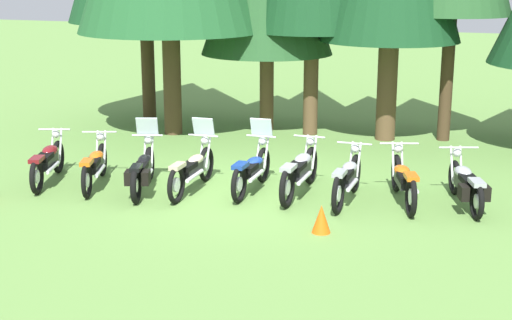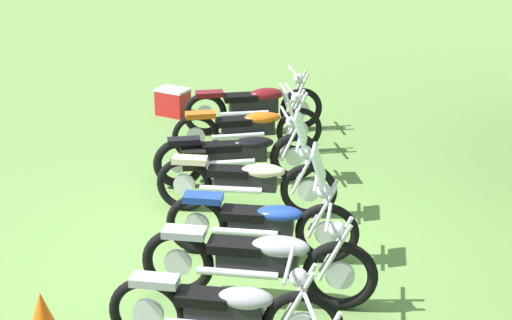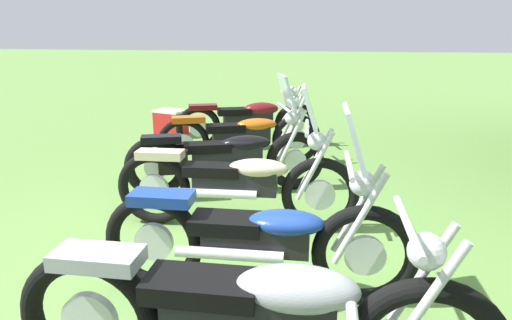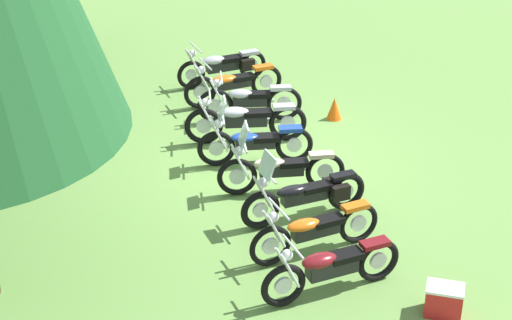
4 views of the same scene
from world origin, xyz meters
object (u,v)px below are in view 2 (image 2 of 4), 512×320
at_px(motorcycle_3, 249,180).
at_px(motorcycle_4, 264,221).
at_px(motorcycle_0, 255,105).
at_px(motorcycle_6, 226,312).
at_px(motorcycle_1, 249,127).
at_px(traffic_cone, 42,314).
at_px(motorcycle_5, 259,261).
at_px(picnic_cooler, 173,102).
at_px(motorcycle_2, 235,153).

height_order(motorcycle_3, motorcycle_4, motorcycle_4).
relative_size(motorcycle_0, motorcycle_6, 0.99).
height_order(motorcycle_1, traffic_cone, motorcycle_1).
distance_m(motorcycle_3, motorcycle_4, 1.18).
distance_m(motorcycle_5, picnic_cooler, 6.26).
bearing_deg(traffic_cone, motorcycle_3, 154.19).
height_order(motorcycle_3, picnic_cooler, motorcycle_3).
bearing_deg(motorcycle_2, traffic_cone, -124.41).
xyz_separation_m(motorcycle_1, motorcycle_2, (1.08, 0.00, 0.00)).
bearing_deg(motorcycle_3, motorcycle_5, -79.58).
distance_m(motorcycle_5, motorcycle_6, 0.99).
xyz_separation_m(motorcycle_2, traffic_cone, (3.95, -1.11, -0.21)).
height_order(motorcycle_0, motorcycle_3, motorcycle_3).
bearing_deg(motorcycle_6, picnic_cooler, 108.61).
relative_size(picnic_cooler, traffic_cone, 1.30).
xyz_separation_m(motorcycle_6, picnic_cooler, (-6.71, -2.35, -0.23)).
height_order(motorcycle_5, picnic_cooler, motorcycle_5).
distance_m(motorcycle_0, motorcycle_6, 6.15).
relative_size(motorcycle_2, traffic_cone, 4.65).
xyz_separation_m(motorcycle_1, motorcycle_3, (2.00, 0.36, 0.02)).
bearing_deg(traffic_cone, picnic_cooler, -175.39).
relative_size(motorcycle_2, motorcycle_4, 1.01).
xyz_separation_m(motorcycle_3, motorcycle_5, (2.07, 0.49, 0.02)).
distance_m(motorcycle_2, motorcycle_3, 0.99).
xyz_separation_m(picnic_cooler, traffic_cone, (6.70, 0.54, 0.00)).
bearing_deg(motorcycle_4, picnic_cooler, 114.77).
distance_m(motorcycle_1, motorcycle_4, 3.21).
bearing_deg(motorcycle_3, motorcycle_6, -86.46).
height_order(motorcycle_2, motorcycle_5, motorcycle_2).
bearing_deg(motorcycle_6, motorcycle_0, 96.85).
bearing_deg(motorcycle_4, motorcycle_1, 101.61).
height_order(motorcycle_4, motorcycle_5, motorcycle_4).
distance_m(motorcycle_1, traffic_cone, 5.15).
xyz_separation_m(motorcycle_2, motorcycle_5, (2.98, 0.85, 0.03)).
bearing_deg(motorcycle_0, motorcycle_6, -101.78).
xyz_separation_m(motorcycle_1, motorcycle_5, (4.07, 0.85, 0.04)).
xyz_separation_m(motorcycle_2, motorcycle_4, (2.04, 0.73, 0.01)).
height_order(motorcycle_5, motorcycle_6, motorcycle_5).
bearing_deg(motorcycle_1, traffic_cone, -122.92).
relative_size(motorcycle_6, picnic_cooler, 3.55).
distance_m(motorcycle_6, traffic_cone, 1.83).
relative_size(motorcycle_2, motorcycle_3, 0.96).
bearing_deg(motorcycle_4, motorcycle_5, -84.79).
relative_size(motorcycle_2, motorcycle_6, 1.01).
distance_m(motorcycle_6, picnic_cooler, 7.12).
bearing_deg(motorcycle_1, motorcycle_2, -110.31).
relative_size(motorcycle_4, motorcycle_5, 0.90).
bearing_deg(picnic_cooler, motorcycle_0, 68.20).
xyz_separation_m(motorcycle_5, traffic_cone, (0.96, -1.96, -0.25)).
bearing_deg(motorcycle_5, picnic_cooler, 112.59).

